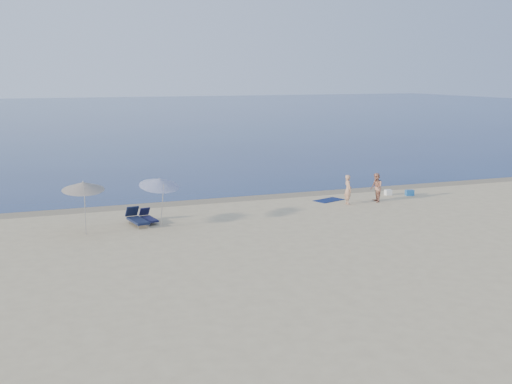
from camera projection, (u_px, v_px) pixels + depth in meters
ground at (507, 309)px, 19.59m from camera, size 160.00×160.00×0.00m
sea at (96, 114)px, 111.50m from camera, size 240.00×160.00×0.01m
wet_sand_strip at (270, 196)px, 37.42m from camera, size 240.00×1.60×0.00m
person_left at (348, 189)px, 35.12m from camera, size 0.46×0.63×1.63m
person_right at (376, 188)px, 35.71m from camera, size 0.77×0.90×1.62m
beach_towel at (329, 200)px, 36.27m from camera, size 1.90×1.45×0.03m
white_bag at (388, 192)px, 37.79m from camera, size 0.39×0.34×0.32m
blue_cooler at (410, 193)px, 37.69m from camera, size 0.53×0.43×0.33m
umbrella_near at (159, 183)px, 29.81m from camera, size 2.18×2.20×2.48m
umbrella_far at (83, 186)px, 28.35m from camera, size 1.98×2.01×2.53m
lounger_left at (148, 218)px, 30.87m from camera, size 0.70×1.54×0.65m
lounger_right at (137, 219)px, 30.35m from camera, size 0.89×1.90×0.81m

